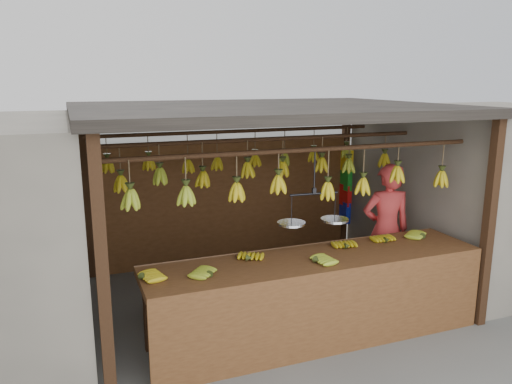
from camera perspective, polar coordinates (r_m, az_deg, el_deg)
name	(u,v)px	position (r m, az deg, el deg)	size (l,w,h in m)	color
ground	(264,297)	(6.43, 0.97, -11.93)	(80.00, 80.00, 0.00)	#5B5B57
stall	(255,139)	(6.20, -0.09, 6.12)	(4.30, 3.30, 2.40)	black
neighbor_right	(493,187)	(8.08, 25.44, 0.53)	(3.00, 3.00, 2.30)	slate
counter	(321,279)	(5.18, 7.40, -9.79)	(3.69, 0.82, 0.96)	brown
hanging_bananas	(265,171)	(5.95, 1.02, 2.38)	(3.63, 2.25, 0.39)	#92A523
balance_scale	(313,218)	(5.19, 6.57, -2.98)	(0.76, 0.32, 0.77)	black
vendor	(386,230)	(6.45, 14.62, -4.26)	(0.62, 0.41, 1.69)	#BF3333
bag_bundles	(346,187)	(8.11, 10.21, 0.60)	(0.08, 0.26, 1.19)	yellow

